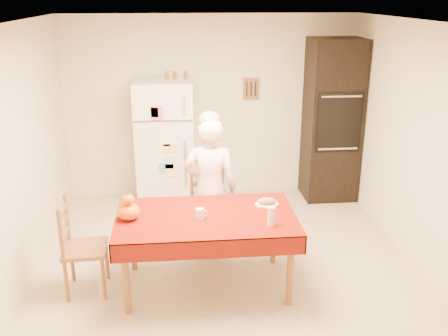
{
  "coord_description": "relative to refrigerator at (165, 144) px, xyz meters",
  "views": [
    {
      "loc": [
        -0.47,
        -4.53,
        2.76
      ],
      "look_at": [
        -0.02,
        0.2,
        1.08
      ],
      "focal_mm": 40.0,
      "sensor_mm": 36.0,
      "label": 1
    }
  ],
  "objects": [
    {
      "name": "spice_jar_right",
      "position": [
        0.3,
        0.05,
        0.9
      ],
      "size": [
        0.05,
        0.05,
        0.1
      ],
      "primitive_type": "cylinder",
      "color": "brown",
      "rests_on": "refrigerator"
    },
    {
      "name": "dining_table",
      "position": [
        0.42,
        -2.12,
        -0.16
      ],
      "size": [
        1.7,
        1.0,
        0.76
      ],
      "color": "brown",
      "rests_on": "floor"
    },
    {
      "name": "wine_glass",
      "position": [
        0.99,
        -2.38,
        -0.0
      ],
      "size": [
        0.07,
        0.07,
        0.18
      ],
      "primitive_type": "cylinder",
      "color": "silver",
      "rests_on": "dining_table"
    },
    {
      "name": "room_shell",
      "position": [
        0.65,
        -1.88,
        0.77
      ],
      "size": [
        4.02,
        4.52,
        2.51
      ],
      "color": "beige",
      "rests_on": "ground"
    },
    {
      "name": "bread_plate",
      "position": [
        1.03,
        -1.94,
        -0.08
      ],
      "size": [
        0.24,
        0.24,
        0.02
      ],
      "primitive_type": "cylinder",
      "color": "white",
      "rests_on": "dining_table"
    },
    {
      "name": "bread_loaf",
      "position": [
        1.03,
        -1.94,
        -0.04
      ],
      "size": [
        0.18,
        0.1,
        0.06
      ],
      "primitive_type": "ellipsoid",
      "color": "tan",
      "rests_on": "bread_plate"
    },
    {
      "name": "spice_jar_mid",
      "position": [
        0.16,
        0.05,
        0.9
      ],
      "size": [
        0.05,
        0.05,
        0.1
      ],
      "primitive_type": "cylinder",
      "color": "brown",
      "rests_on": "refrigerator"
    },
    {
      "name": "chair_far",
      "position": [
        0.45,
        -1.32,
        -0.34
      ],
      "size": [
        0.52,
        0.51,
        0.95
      ],
      "rotation": [
        0.0,
        0.0,
        -0.31
      ],
      "color": "brown",
      "rests_on": "floor"
    },
    {
      "name": "floor",
      "position": [
        0.65,
        -1.88,
        -0.85
      ],
      "size": [
        4.5,
        4.5,
        0.0
      ],
      "primitive_type": "plane",
      "color": "tan",
      "rests_on": "ground"
    },
    {
      "name": "spice_jar_left",
      "position": [
        0.06,
        0.05,
        0.9
      ],
      "size": [
        0.05,
        0.05,
        0.1
      ],
      "primitive_type": "cylinder",
      "color": "#985D1B",
      "rests_on": "refrigerator"
    },
    {
      "name": "oven_cabinet",
      "position": [
        2.28,
        0.05,
        0.25
      ],
      "size": [
        0.7,
        0.62,
        2.2
      ],
      "color": "black",
      "rests_on": "floor"
    },
    {
      "name": "chair_left",
      "position": [
        -0.8,
        -2.09,
        -0.34
      ],
      "size": [
        0.42,
        0.44,
        0.95
      ],
      "rotation": [
        0.0,
        0.0,
        1.61
      ],
      "color": "brown",
      "rests_on": "floor"
    },
    {
      "name": "coffee_mug",
      "position": [
        0.36,
        -2.18,
        -0.04
      ],
      "size": [
        0.08,
        0.08,
        0.1
      ],
      "primitive_type": "cylinder",
      "color": "silver",
      "rests_on": "dining_table"
    },
    {
      "name": "refrigerator",
      "position": [
        0.0,
        0.0,
        0.0
      ],
      "size": [
        0.75,
        0.74,
        1.7
      ],
      "color": "white",
      "rests_on": "floor"
    },
    {
      "name": "seated_woman",
      "position": [
        0.5,
        -1.5,
        -0.07
      ],
      "size": [
        0.62,
        0.46,
        1.57
      ],
      "primitive_type": "imported",
      "rotation": [
        0.0,
        0.0,
        2.99
      ],
      "color": "white",
      "rests_on": "floor"
    },
    {
      "name": "pumpkin_upper",
      "position": [
        -0.3,
        -2.13,
        0.11
      ],
      "size": [
        0.12,
        0.12,
        0.09
      ],
      "primitive_type": "ellipsoid",
      "color": "#EA3205",
      "rests_on": "pumpkin_lower"
    },
    {
      "name": "pumpkin_lower",
      "position": [
        -0.3,
        -2.13,
        -0.01
      ],
      "size": [
        0.21,
        0.21,
        0.16
      ],
      "primitive_type": "ellipsoid",
      "color": "#ED4705",
      "rests_on": "dining_table"
    }
  ]
}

